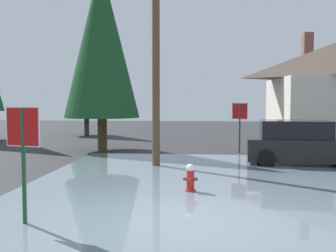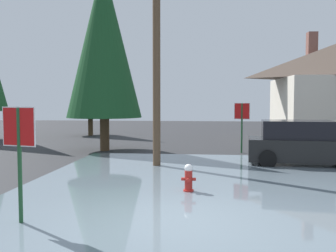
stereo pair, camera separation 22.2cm
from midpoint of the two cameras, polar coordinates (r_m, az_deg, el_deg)
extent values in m
cube|color=#2D2D30|center=(7.94, 0.94, -14.27)|extent=(80.00, 80.00, 0.10)
cube|color=slate|center=(10.38, 9.86, -9.59)|extent=(11.90, 13.69, 0.06)
cylinder|color=#1E4C28|center=(7.87, -21.48, -5.79)|extent=(0.08, 0.08, 2.28)
cube|color=white|center=(7.78, -21.61, -0.11)|extent=(0.74, 0.20, 0.76)
cube|color=red|center=(7.78, -21.61, -0.11)|extent=(0.70, 0.20, 0.72)
cylinder|color=#AD231E|center=(10.17, 2.72, -9.71)|extent=(0.28, 0.28, 0.09)
cylinder|color=#AD231E|center=(10.10, 2.72, -8.06)|extent=(0.20, 0.20, 0.51)
sphere|color=white|center=(10.04, 2.73, -6.30)|extent=(0.22, 0.22, 0.22)
cylinder|color=#AD231E|center=(10.10, 1.88, -7.90)|extent=(0.09, 0.08, 0.08)
cylinder|color=#AD231E|center=(10.09, 3.57, -7.92)|extent=(0.09, 0.08, 0.08)
cylinder|color=#AD231E|center=(9.95, 2.69, -8.08)|extent=(0.10, 0.09, 0.10)
cylinder|color=brown|center=(14.15, -2.29, 13.32)|extent=(0.28, 0.28, 9.55)
cylinder|color=#1E4C28|center=(18.11, 10.29, -0.33)|extent=(0.08, 0.08, 2.32)
cube|color=white|center=(18.08, 10.32, 2.21)|extent=(0.69, 0.34, 0.76)
cube|color=red|center=(18.08, 10.32, 2.21)|extent=(0.66, 0.33, 0.71)
cube|color=brown|center=(26.91, 19.86, 10.58)|extent=(0.63, 0.63, 2.26)
cube|color=black|center=(15.39, 19.22, -3.29)|extent=(4.38, 2.24, 0.83)
cube|color=black|center=(15.27, 18.02, -0.48)|extent=(2.68, 1.86, 0.68)
cylinder|color=black|center=(16.19, 13.66, -3.83)|extent=(0.66, 0.28, 0.64)
cylinder|color=black|center=(14.36, 14.07, -4.78)|extent=(0.66, 0.28, 0.64)
cylinder|color=#4C3823|center=(27.74, -12.26, -0.12)|extent=(0.34, 0.34, 1.24)
cone|color=#1E5128|center=(27.74, -12.35, 7.01)|extent=(2.76, 2.76, 5.66)
cylinder|color=#4C3823|center=(18.93, -10.10, -1.20)|extent=(0.45, 0.45, 1.63)
cone|color=#194723|center=(19.10, -10.25, 12.49)|extent=(3.63, 3.63, 7.44)
camera|label=1|loc=(0.11, -90.50, -0.03)|focal=40.86mm
camera|label=2|loc=(0.11, 89.50, 0.03)|focal=40.86mm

